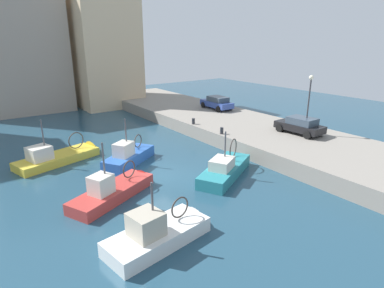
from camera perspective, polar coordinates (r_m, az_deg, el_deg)
water_surface at (r=22.11m, az=-6.00°, el=-5.53°), size 80.00×80.00×0.00m
quay_wall at (r=28.99m, az=14.00°, el=1.05°), size 9.00×56.00×1.20m
fishing_boat_yellow at (r=26.39m, az=-21.72°, el=-2.49°), size 7.02×3.73×4.35m
fishing_boat_red at (r=19.77m, az=-13.03°, el=-8.51°), size 6.41×4.11×4.29m
fishing_boat_teal at (r=22.26m, az=6.04°, el=-5.03°), size 6.45×4.54×3.95m
fishing_boat_white at (r=15.51m, az=-4.94°, el=-15.98°), size 5.86×2.71×3.97m
fishing_boat_blue at (r=24.74m, az=-10.58°, el=-2.76°), size 5.49×4.19×4.21m
parked_car_blue at (r=36.88m, az=4.40°, el=7.25°), size 2.05×4.20×1.42m
parked_car_black at (r=28.56m, az=18.44°, el=3.14°), size 2.09×4.03×1.39m
mooring_bollard_south at (r=27.21m, az=5.23°, el=2.34°), size 0.28×0.28×0.55m
mooring_bollard_mid at (r=30.23m, az=0.25°, el=4.02°), size 0.28×0.28×0.55m
quay_streetlamp at (r=28.09m, az=19.88°, el=8.07°), size 0.36×0.36×4.83m
waterfront_building_west at (r=46.14m, az=-28.26°, el=14.30°), size 10.79×8.27×14.82m
waterfront_building_west_mid at (r=45.24m, az=-15.03°, el=17.37°), size 7.96×6.79×17.39m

